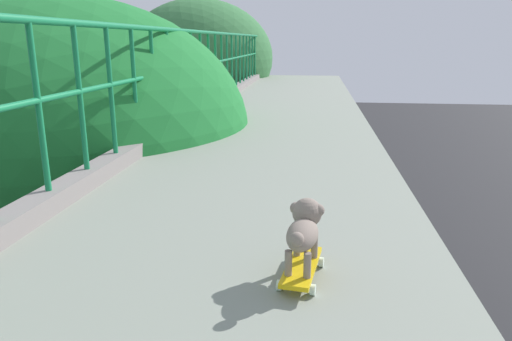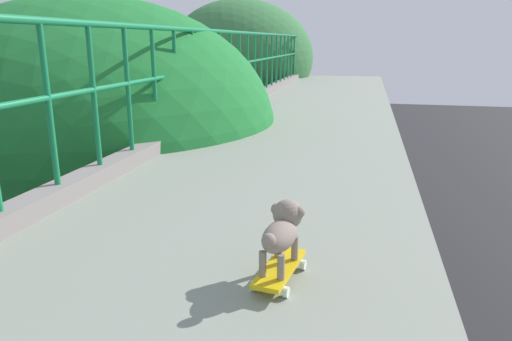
# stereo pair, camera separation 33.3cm
# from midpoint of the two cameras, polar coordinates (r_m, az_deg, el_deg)

# --- Properties ---
(car_blue_fifth) EXTENTS (1.87, 4.26, 1.36)m
(car_blue_fifth) POSITION_cam_midpoint_polar(r_m,az_deg,el_deg) (14.08, -23.51, -15.26)
(car_blue_fifth) COLOR navy
(car_blue_fifth) RESTS_ON ground
(car_white_sixth) EXTENTS (1.78, 3.83, 1.52)m
(car_white_sixth) POSITION_cam_midpoint_polar(r_m,az_deg,el_deg) (18.09, -27.68, -8.50)
(car_white_sixth) COLOR silver
(car_white_sixth) RESTS_ON ground
(car_green_seventh) EXTENTS (1.91, 4.30, 1.42)m
(car_green_seventh) POSITION_cam_midpoint_polar(r_m,az_deg,el_deg) (19.14, -13.64, -5.92)
(car_green_seventh) COLOR #207232
(car_green_seventh) RESTS_ON ground
(city_bus) EXTENTS (2.69, 10.08, 3.20)m
(city_bus) POSITION_cam_midpoint_polar(r_m,az_deg,el_deg) (29.43, -13.50, 3.86)
(city_bus) COLOR red
(city_bus) RESTS_ON ground
(roadside_tree_mid) EXTENTS (5.43, 5.43, 8.17)m
(roadside_tree_mid) POSITION_cam_midpoint_polar(r_m,az_deg,el_deg) (7.59, -23.25, 3.93)
(roadside_tree_mid) COLOR #4E3C2C
(roadside_tree_mid) RESTS_ON ground
(roadside_tree_far) EXTENTS (4.91, 4.91, 8.87)m
(roadside_tree_far) POSITION_cam_midpoint_polar(r_m,az_deg,el_deg) (16.42, -7.40, 13.16)
(roadside_tree_far) COLOR brown
(roadside_tree_far) RESTS_ON ground
(toy_skateboard) EXTENTS (0.23, 0.47, 0.08)m
(toy_skateboard) POSITION_cam_midpoint_polar(r_m,az_deg,el_deg) (2.41, 1.53, -11.72)
(toy_skateboard) COLOR gold
(toy_skateboard) RESTS_ON overpass_deck
(small_dog) EXTENTS (0.20, 0.42, 0.31)m
(small_dog) POSITION_cam_midpoint_polar(r_m,az_deg,el_deg) (2.35, 1.78, -6.96)
(small_dog) COLOR gray
(small_dog) RESTS_ON toy_skateboard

